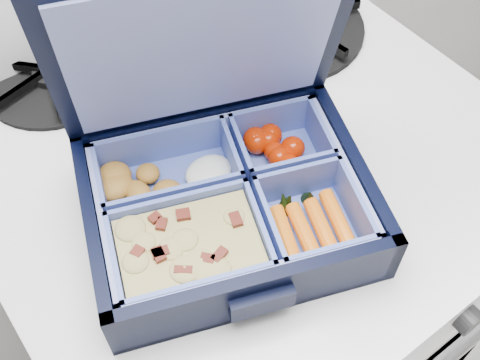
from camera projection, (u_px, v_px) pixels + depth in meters
stove at (236, 305)px, 0.97m from camera, size 0.55×0.55×0.83m
bento_box at (228, 205)px, 0.55m from camera, size 0.31×0.27×0.06m
burner_grate at (284, 19)px, 0.73m from camera, size 0.26×0.26×0.03m
burner_grate_rear at (51, 75)px, 0.68m from camera, size 0.19×0.19×0.02m
fork at (188, 116)px, 0.65m from camera, size 0.16×0.14×0.01m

